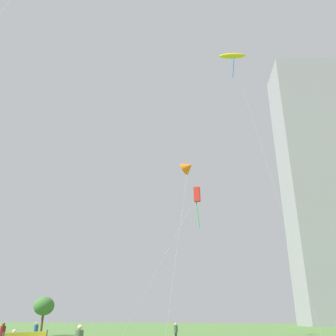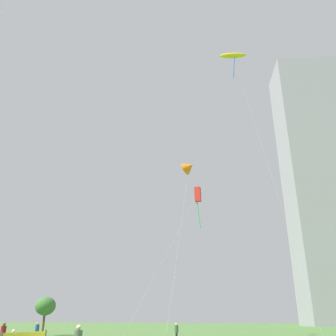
{
  "view_description": "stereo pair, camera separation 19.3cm",
  "coord_description": "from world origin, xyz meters",
  "px_view_note": "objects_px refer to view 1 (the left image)",
  "views": [
    {
      "loc": [
        9.07,
        -17.43,
        2.11
      ],
      "look_at": [
        2.49,
        9.49,
        13.53
      ],
      "focal_mm": 38.82,
      "sensor_mm": 36.0,
      "label": 1
    },
    {
      "loc": [
        9.26,
        -17.38,
        2.11
      ],
      "look_at": [
        2.49,
        9.49,
        13.53
      ],
      "focal_mm": 38.82,
      "sensor_mm": 36.0,
      "label": 2
    }
  ],
  "objects_px": {
    "kite_flying_1": "(197,196)",
    "kite_flying_4": "(188,167)",
    "person_standing_4": "(36,330)",
    "distant_highrise_1": "(318,181)",
    "person_standing_1": "(176,331)",
    "park_tree_1": "(44,306)",
    "distant_highrise_0": "(324,227)",
    "person_standing_3": "(2,334)",
    "kite_flying_0": "(232,56)"
  },
  "relations": [
    {
      "from": "kite_flying_1",
      "to": "kite_flying_4",
      "type": "relative_size",
      "value": 0.74
    },
    {
      "from": "person_standing_4",
      "to": "distant_highrise_1",
      "type": "xyz_separation_m",
      "value": [
        40.31,
        74.95,
        38.34
      ]
    },
    {
      "from": "person_standing_4",
      "to": "kite_flying_4",
      "type": "height_order",
      "value": "kite_flying_4"
    },
    {
      "from": "person_standing_1",
      "to": "park_tree_1",
      "type": "bearing_deg",
      "value": 74.86
    },
    {
      "from": "kite_flying_4",
      "to": "distant_highrise_0",
      "type": "relative_size",
      "value": 0.37
    },
    {
      "from": "person_standing_3",
      "to": "distant_highrise_1",
      "type": "relative_size",
      "value": 0.02
    },
    {
      "from": "person_standing_3",
      "to": "distant_highrise_1",
      "type": "height_order",
      "value": "distant_highrise_1"
    },
    {
      "from": "person_standing_3",
      "to": "person_standing_4",
      "type": "relative_size",
      "value": 1.05
    },
    {
      "from": "kite_flying_1",
      "to": "distant_highrise_0",
      "type": "distance_m",
      "value": 93.07
    },
    {
      "from": "person_standing_4",
      "to": "person_standing_3",
      "type": "bearing_deg",
      "value": -178.53
    },
    {
      "from": "person_standing_1",
      "to": "kite_flying_0",
      "type": "height_order",
      "value": "kite_flying_0"
    },
    {
      "from": "kite_flying_0",
      "to": "park_tree_1",
      "type": "distance_m",
      "value": 40.35
    },
    {
      "from": "kite_flying_0",
      "to": "park_tree_1",
      "type": "xyz_separation_m",
      "value": [
        -26.17,
        4.97,
        -30.31
      ]
    },
    {
      "from": "person_standing_3",
      "to": "person_standing_4",
      "type": "height_order",
      "value": "person_standing_3"
    },
    {
      "from": "person_standing_1",
      "to": "person_standing_4",
      "type": "distance_m",
      "value": 13.18
    },
    {
      "from": "kite_flying_0",
      "to": "distant_highrise_1",
      "type": "xyz_separation_m",
      "value": [
        20.23,
        69.09,
        5.58
      ]
    },
    {
      "from": "park_tree_1",
      "to": "distant_highrise_1",
      "type": "height_order",
      "value": "distant_highrise_1"
    },
    {
      "from": "person_standing_3",
      "to": "kite_flying_0",
      "type": "xyz_separation_m",
      "value": [
        17.77,
        13.87,
        32.71
      ]
    },
    {
      "from": "kite_flying_0",
      "to": "distant_highrise_1",
      "type": "relative_size",
      "value": 0.44
    },
    {
      "from": "distant_highrise_1",
      "to": "park_tree_1",
      "type": "bearing_deg",
      "value": -135.75
    },
    {
      "from": "kite_flying_4",
      "to": "distant_highrise_1",
      "type": "bearing_deg",
      "value": 66.87
    },
    {
      "from": "person_standing_1",
      "to": "kite_flying_4",
      "type": "distance_m",
      "value": 21.48
    },
    {
      "from": "person_standing_4",
      "to": "kite_flying_1",
      "type": "distance_m",
      "value": 21.32
    },
    {
      "from": "park_tree_1",
      "to": "kite_flying_1",
      "type": "bearing_deg",
      "value": -12.78
    },
    {
      "from": "person_standing_1",
      "to": "kite_flying_1",
      "type": "distance_m",
      "value": 14.73
    },
    {
      "from": "distant_highrise_0",
      "to": "kite_flying_4",
      "type": "bearing_deg",
      "value": -100.68
    },
    {
      "from": "kite_flying_0",
      "to": "park_tree_1",
      "type": "relative_size",
      "value": 7.52
    },
    {
      "from": "person_standing_4",
      "to": "distant_highrise_1",
      "type": "relative_size",
      "value": 0.02
    },
    {
      "from": "person_standing_3",
      "to": "distant_highrise_0",
      "type": "xyz_separation_m",
      "value": [
        40.63,
        101.6,
        28.67
      ]
    },
    {
      "from": "distant_highrise_1",
      "to": "person_standing_3",
      "type": "bearing_deg",
      "value": -124.47
    },
    {
      "from": "kite_flying_1",
      "to": "distant_highrise_0",
      "type": "height_order",
      "value": "distant_highrise_0"
    },
    {
      "from": "kite_flying_1",
      "to": "person_standing_4",
      "type": "bearing_deg",
      "value": -157.51
    },
    {
      "from": "kite_flying_1",
      "to": "distant_highrise_1",
      "type": "distance_m",
      "value": 77.32
    },
    {
      "from": "person_standing_3",
      "to": "park_tree_1",
      "type": "distance_m",
      "value": 20.77
    },
    {
      "from": "park_tree_1",
      "to": "person_standing_4",
      "type": "bearing_deg",
      "value": -60.65
    },
    {
      "from": "person_standing_1",
      "to": "park_tree_1",
      "type": "relative_size",
      "value": 0.36
    },
    {
      "from": "person_standing_1",
      "to": "person_standing_3",
      "type": "distance_m",
      "value": 14.92
    },
    {
      "from": "kite_flying_1",
      "to": "distant_highrise_1",
      "type": "relative_size",
      "value": 0.2
    },
    {
      "from": "person_standing_1",
      "to": "kite_flying_4",
      "type": "bearing_deg",
      "value": 8.83
    },
    {
      "from": "distant_highrise_1",
      "to": "kite_flying_4",
      "type": "bearing_deg",
      "value": -122.98
    },
    {
      "from": "person_standing_3",
      "to": "kite_flying_4",
      "type": "xyz_separation_m",
      "value": [
        10.62,
        18.83,
        19.7
      ]
    },
    {
      "from": "kite_flying_4",
      "to": "park_tree_1",
      "type": "bearing_deg",
      "value": 179.96
    },
    {
      "from": "person_standing_1",
      "to": "person_standing_4",
      "type": "relative_size",
      "value": 0.97
    },
    {
      "from": "person_standing_3",
      "to": "person_standing_1",
      "type": "bearing_deg",
      "value": 160.82
    },
    {
      "from": "kite_flying_4",
      "to": "park_tree_1",
      "type": "relative_size",
      "value": 4.76
    },
    {
      "from": "kite_flying_4",
      "to": "park_tree_1",
      "type": "height_order",
      "value": "kite_flying_4"
    },
    {
      "from": "person_standing_1",
      "to": "distant_highrise_1",
      "type": "height_order",
      "value": "distant_highrise_1"
    },
    {
      "from": "person_standing_4",
      "to": "kite_flying_4",
      "type": "bearing_deg",
      "value": -64.64
    },
    {
      "from": "person_standing_3",
      "to": "person_standing_4",
      "type": "bearing_deg",
      "value": -137.57
    },
    {
      "from": "distant_highrise_0",
      "to": "distant_highrise_1",
      "type": "relative_size",
      "value": 0.76
    }
  ]
}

